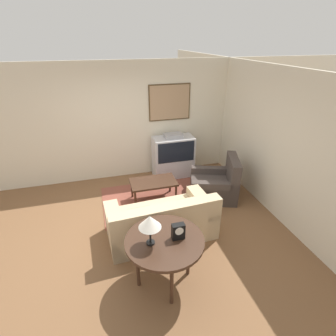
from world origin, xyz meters
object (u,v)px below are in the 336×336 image
(console_table, at_px, (165,244))
(mantel_clock, at_px, (178,231))
(tv, at_px, (173,156))
(table_lamp, at_px, (150,222))
(couch, at_px, (162,222))
(armchair, at_px, (216,185))
(coffee_table, at_px, (153,183))

(console_table, xyz_separation_m, mantel_clock, (0.18, -0.02, 0.18))
(tv, xyz_separation_m, table_lamp, (-1.22, -3.06, 0.60))
(couch, relative_size, mantel_clock, 8.47)
(couch, xyz_separation_m, armchair, (1.43, 0.91, -0.01))
(coffee_table, bearing_deg, console_table, -98.59)
(couch, relative_size, coffee_table, 1.97)
(console_table, bearing_deg, couch, 78.08)
(tv, bearing_deg, mantel_clock, -105.57)
(tv, height_order, coffee_table, tv)
(coffee_table, bearing_deg, couch, -95.66)
(tv, xyz_separation_m, coffee_table, (-0.71, -0.96, -0.11))
(armchair, bearing_deg, couch, -38.32)
(coffee_table, xyz_separation_m, table_lamp, (-0.50, -2.10, 0.71))
(console_table, height_order, table_lamp, table_lamp)
(couch, height_order, console_table, couch)
(coffee_table, xyz_separation_m, console_table, (-0.31, -2.08, 0.31))
(mantel_clock, bearing_deg, coffee_table, 86.23)
(couch, distance_m, coffee_table, 1.13)
(couch, bearing_deg, table_lamp, 64.98)
(mantel_clock, bearing_deg, armchair, 52.39)
(tv, distance_m, mantel_clock, 3.20)
(console_table, bearing_deg, mantel_clock, -5.99)
(coffee_table, bearing_deg, mantel_clock, -93.77)
(tv, xyz_separation_m, couch, (-0.82, -2.07, -0.22))
(tv, bearing_deg, table_lamp, -111.71)
(coffee_table, height_order, console_table, console_table)
(couch, bearing_deg, tv, -114.96)
(mantel_clock, bearing_deg, couch, 88.39)
(console_table, bearing_deg, tv, 71.30)
(tv, relative_size, armchair, 0.94)
(coffee_table, relative_size, mantel_clock, 4.30)
(couch, relative_size, console_table, 1.78)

